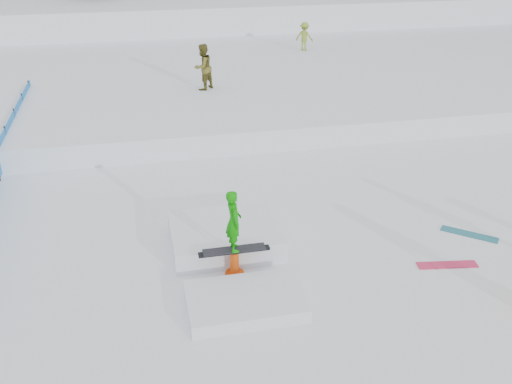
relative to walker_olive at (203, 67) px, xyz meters
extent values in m
plane|color=white|center=(-0.58, -12.40, -1.72)|extent=(120.00, 120.00, 0.00)
cube|color=white|center=(-0.58, 17.60, -0.52)|extent=(60.00, 14.00, 2.40)
cube|color=white|center=(-0.58, 3.60, -1.32)|extent=(50.00, 18.00, 0.80)
cylinder|color=black|center=(-7.08, -3.90, -1.17)|extent=(0.05, 0.05, 1.10)
cylinder|color=black|center=(-7.08, -2.00, -1.17)|extent=(0.05, 0.05, 1.10)
cylinder|color=black|center=(-7.08, -0.10, -1.17)|extent=(0.05, 0.05, 1.10)
cylinder|color=black|center=(-7.08, 1.80, -1.17)|extent=(0.05, 0.05, 1.10)
imported|color=brown|center=(0.00, 0.00, 0.00)|extent=(1.14, 1.12, 1.85)
imported|color=olive|center=(6.14, 6.14, -0.20)|extent=(1.07, 0.98, 1.44)
cube|color=#CB2851|center=(3.92, -12.95, -1.71)|extent=(1.43, 0.49, 0.03)
cube|color=#236977|center=(5.18, -11.80, -1.71)|extent=(1.24, 1.13, 0.03)
cube|color=white|center=(-0.98, -10.97, -1.45)|extent=(2.60, 2.20, 0.54)
cube|color=white|center=(-0.98, -13.47, -1.57)|extent=(2.40, 1.60, 0.30)
cylinder|color=orange|center=(-0.98, -12.27, -1.69)|extent=(0.44, 0.44, 0.06)
cylinder|color=orange|center=(-0.98, -12.27, -1.42)|extent=(0.20, 0.20, 0.60)
cube|color=black|center=(-0.98, -12.27, -1.09)|extent=(1.60, 0.16, 0.06)
cube|color=black|center=(-0.98, -12.27, -1.05)|extent=(1.40, 0.28, 0.03)
imported|color=#0A8B04|center=(-0.98, -12.27, -0.32)|extent=(0.34, 0.52, 1.42)
camera|label=1|loc=(-2.82, -22.86, 5.69)|focal=40.00mm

